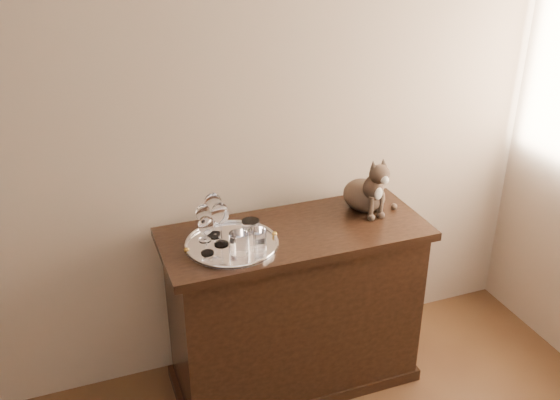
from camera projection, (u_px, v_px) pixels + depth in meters
The scene contains 11 objects.
wall_back at pixel (137, 117), 2.62m from camera, with size 4.00×0.10×2.70m, color tan.
sideboard at pixel (294, 308), 2.96m from camera, with size 1.20×0.50×0.85m, color black, non-canonical shape.
tray at pixel (232, 245), 2.65m from camera, with size 0.40×0.40×0.01m, color white.
wine_glass_a at pixel (204, 223), 2.64m from camera, with size 0.06×0.06×0.17m, color white, non-canonical shape.
wine_glass_b at pixel (214, 215), 2.67m from camera, with size 0.08×0.08×0.20m, color white, non-canonical shape.
wine_glass_c at pixel (206, 235), 2.55m from camera, with size 0.06×0.06×0.17m, color white, non-canonical shape.
wine_glass_d at pixel (221, 224), 2.60m from camera, with size 0.07×0.07×0.20m, color white, non-canonical shape.
tumbler_a at pixel (258, 240), 2.60m from camera, with size 0.08×0.08×0.09m, color white.
tumbler_b at pixel (239, 243), 2.57m from camera, with size 0.08×0.08×0.09m, color silver.
tumbler_c at pixel (251, 230), 2.67m from camera, with size 0.08×0.08×0.09m, color white.
cat at pixel (365, 181), 2.90m from camera, with size 0.29×0.27×0.29m, color brown, non-canonical shape.
Camera 1 is at (-0.32, -0.31, 2.20)m, focal length 40.00 mm.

